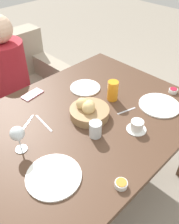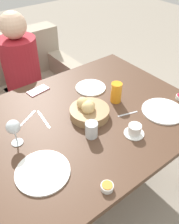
# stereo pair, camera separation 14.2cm
# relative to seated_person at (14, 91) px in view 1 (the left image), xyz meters

# --- Properties ---
(ground_plane) EXTENTS (10.00, 10.00, 0.00)m
(ground_plane) POSITION_rel_seated_person_xyz_m (-0.01, -0.93, -0.50)
(ground_plane) COLOR gray
(dining_table) EXTENTS (1.45, 1.08, 0.76)m
(dining_table) POSITION_rel_seated_person_xyz_m (-0.01, -0.93, 0.17)
(dining_table) COLOR #4C3323
(dining_table) RESTS_ON ground_plane
(seated_person) EXTENTS (0.32, 0.41, 1.17)m
(seated_person) POSITION_rel_seated_person_xyz_m (0.00, 0.00, 0.00)
(seated_person) COLOR #23232D
(seated_person) RESTS_ON ground_plane
(bread_basket) EXTENTS (0.24, 0.24, 0.12)m
(bread_basket) POSITION_rel_seated_person_xyz_m (0.02, -0.94, 0.30)
(bread_basket) COLOR #99754C
(bread_basket) RESTS_ON dining_table
(plate_near_left) EXTENTS (0.27, 0.27, 0.01)m
(plate_near_left) POSITION_rel_seated_person_xyz_m (-0.41, -1.14, 0.26)
(plate_near_left) COLOR white
(plate_near_left) RESTS_ON dining_table
(plate_near_right) EXTENTS (0.27, 0.27, 0.01)m
(plate_near_right) POSITION_rel_seated_person_xyz_m (0.42, -1.19, 0.26)
(plate_near_right) COLOR white
(plate_near_right) RESTS_ON dining_table
(plate_far_center) EXTENTS (0.22, 0.22, 0.01)m
(plate_far_center) POSITION_rel_seated_person_xyz_m (0.22, -0.70, 0.26)
(plate_far_center) COLOR white
(plate_far_center) RESTS_ON dining_table
(juice_glass) EXTENTS (0.07, 0.07, 0.14)m
(juice_glass) POSITION_rel_seated_person_xyz_m (0.26, -0.93, 0.32)
(juice_glass) COLOR orange
(juice_glass) RESTS_ON dining_table
(water_tumbler) EXTENTS (0.07, 0.07, 0.09)m
(water_tumbler) POSITION_rel_seated_person_xyz_m (-0.07, -1.09, 0.30)
(water_tumbler) COLOR silver
(water_tumbler) RESTS_ON dining_table
(wine_glass) EXTENTS (0.08, 0.08, 0.16)m
(wine_glass) POSITION_rel_seated_person_xyz_m (-0.42, -0.88, 0.37)
(wine_glass) COLOR silver
(wine_glass) RESTS_ON dining_table
(coffee_cup) EXTENTS (0.12, 0.12, 0.06)m
(coffee_cup) POSITION_rel_seated_person_xyz_m (0.13, -1.22, 0.28)
(coffee_cup) COLOR white
(coffee_cup) RESTS_ON dining_table
(jam_bowl_berry) EXTENTS (0.06, 0.06, 0.03)m
(jam_bowl_berry) POSITION_rel_seated_person_xyz_m (0.62, -1.18, 0.27)
(jam_bowl_berry) COLOR white
(jam_bowl_berry) RESTS_ON dining_table
(jam_bowl_honey) EXTENTS (0.06, 0.06, 0.03)m
(jam_bowl_honey) POSITION_rel_seated_person_xyz_m (-0.22, -1.40, 0.27)
(jam_bowl_honey) COLOR white
(jam_bowl_honey) RESTS_ON dining_table
(fork_silver) EXTENTS (0.16, 0.10, 0.00)m
(fork_silver) POSITION_rel_seated_person_xyz_m (-0.30, -0.74, 0.26)
(fork_silver) COLOR #B7B7BC
(fork_silver) RESTS_ON dining_table
(knife_silver) EXTENTS (0.03, 0.18, 0.00)m
(knife_silver) POSITION_rel_seated_person_xyz_m (-0.22, -0.80, 0.26)
(knife_silver) COLOR #B7B7BC
(knife_silver) RESTS_ON dining_table
(spoon_coffee) EXTENTS (0.13, 0.05, 0.00)m
(spoon_coffee) POSITION_rel_seated_person_xyz_m (0.23, -1.08, 0.26)
(spoon_coffee) COLOR #B7B7BC
(spoon_coffee) RESTS_ON dining_table
(cell_phone) EXTENTS (0.16, 0.09, 0.01)m
(cell_phone) POSITION_rel_seated_person_xyz_m (-0.10, -0.51, 0.26)
(cell_phone) COLOR pink
(cell_phone) RESTS_ON dining_table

